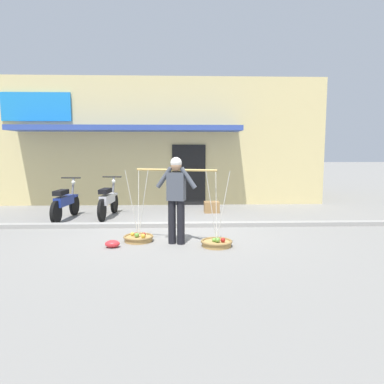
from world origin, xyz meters
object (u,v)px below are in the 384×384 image
object	(u,v)px
plastic_litter_bag	(112,244)
wooden_crate	(212,207)
fruit_vendor	(176,194)
motorcycle_second_in_row	(108,201)
motorcycle_nearest_shop	(65,203)
fruit_basket_left_side	(217,242)
fruit_basket_right_side	(139,237)

from	to	relation	value
plastic_litter_bag	wooden_crate	distance (m)	4.34
fruit_vendor	plastic_litter_bag	world-z (taller)	fruit_vendor
fruit_vendor	wooden_crate	distance (m)	3.73
fruit_vendor	motorcycle_second_in_row	xyz separation A→B (m)	(-1.88, 2.87, -0.52)
motorcycle_second_in_row	plastic_litter_bag	distance (m)	3.19
motorcycle_nearest_shop	motorcycle_second_in_row	world-z (taller)	same
motorcycle_second_in_row	wooden_crate	size ratio (longest dim) A/B	4.14
fruit_basket_left_side	fruit_vendor	bearing A→B (deg)	163.97
motorcycle_second_in_row	fruit_basket_left_side	bearing A→B (deg)	-49.41
motorcycle_second_in_row	plastic_litter_bag	world-z (taller)	motorcycle_second_in_row
wooden_crate	motorcycle_nearest_shop	bearing A→B (deg)	-166.90
fruit_vendor	fruit_basket_right_side	distance (m)	1.20
fruit_basket_right_side	plastic_litter_bag	world-z (taller)	fruit_basket_right_side
wooden_crate	motorcycle_second_in_row	bearing A→B (deg)	-167.96
fruit_vendor	fruit_basket_right_side	size ratio (longest dim) A/B	1.17
motorcycle_nearest_shop	fruit_basket_left_side	bearing A→B (deg)	-36.90
fruit_vendor	wooden_crate	world-z (taller)	fruit_vendor
fruit_basket_left_side	fruit_basket_right_side	bearing A→B (deg)	164.06
fruit_vendor	motorcycle_nearest_shop	size ratio (longest dim) A/B	0.93
motorcycle_nearest_shop	motorcycle_second_in_row	size ratio (longest dim) A/B	1.00
fruit_basket_left_side	wooden_crate	world-z (taller)	fruit_basket_left_side
fruit_vendor	wooden_crate	xyz separation A→B (m)	(1.02, 3.49, -0.82)
plastic_litter_bag	wooden_crate	bearing A→B (deg)	59.08
motorcycle_nearest_shop	plastic_litter_bag	xyz separation A→B (m)	(1.74, -2.80, -0.38)
fruit_basket_right_side	motorcycle_nearest_shop	world-z (taller)	fruit_basket_right_side
fruit_basket_right_side	fruit_vendor	bearing A→B (deg)	-15.84
motorcycle_second_in_row	motorcycle_nearest_shop	bearing A→B (deg)	-164.06
fruit_basket_left_side	plastic_litter_bag	distance (m)	1.98
fruit_vendor	fruit_basket_left_side	size ratio (longest dim) A/B	1.17
fruit_vendor	fruit_basket_left_side	bearing A→B (deg)	-16.03
fruit_basket_left_side	motorcycle_nearest_shop	world-z (taller)	fruit_basket_left_side
plastic_litter_bag	wooden_crate	xyz separation A→B (m)	(2.23, 3.72, 0.09)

